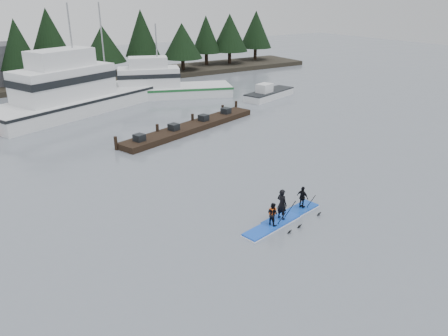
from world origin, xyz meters
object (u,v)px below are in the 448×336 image
fishing_boat_large (82,101)px  paddleboard_duo (291,207)px  fishing_boat_medium (162,91)px  paddleboard_solo (272,220)px  floating_dock (191,127)px

fishing_boat_large → paddleboard_duo: 27.40m
fishing_boat_medium → paddleboard_duo: bearing=-81.6°
fishing_boat_large → paddleboard_solo: 27.67m
paddleboard_solo → paddleboard_duo: bearing=2.0°
fishing_boat_medium → paddleboard_duo: 29.10m
floating_dock → paddleboard_solo: 16.72m
floating_dock → paddleboard_solo: paddleboard_solo is taller
paddleboard_solo → fishing_boat_medium: bearing=62.8°
fishing_boat_medium → paddleboard_duo: size_ratio=3.91×
floating_dock → paddleboard_duo: (-2.95, -15.75, 0.28)m
paddleboard_solo → paddleboard_duo: (1.47, 0.37, 0.17)m
fishing_boat_medium → floating_dock: fishing_boat_medium is taller
fishing_boat_large → paddleboard_duo: bearing=-107.2°
paddleboard_solo → paddleboard_duo: 1.52m
fishing_boat_medium → fishing_boat_large: bearing=-151.8°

